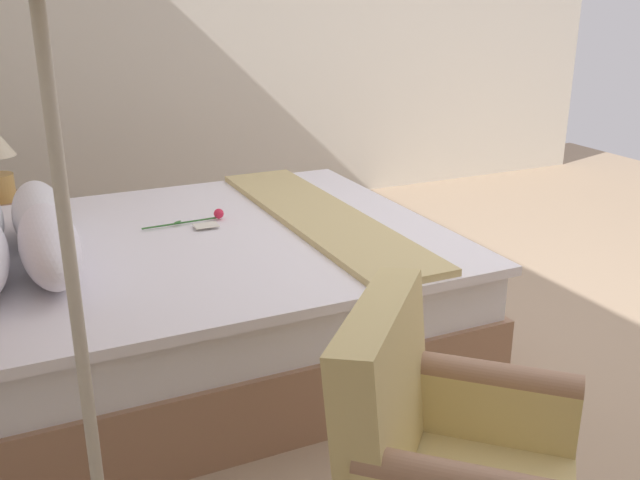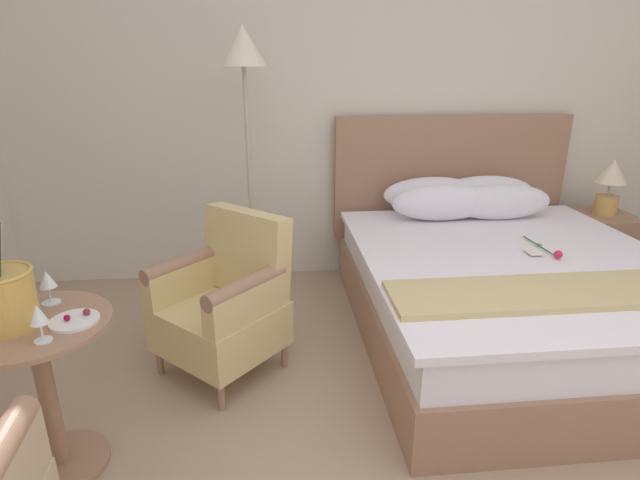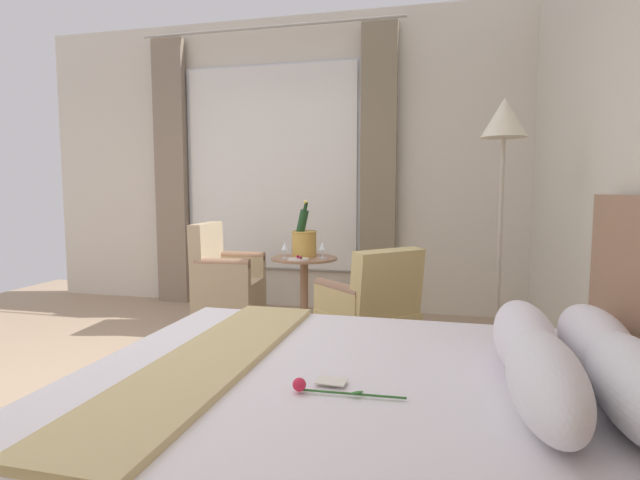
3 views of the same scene
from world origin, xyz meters
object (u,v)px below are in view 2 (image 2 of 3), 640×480
object	(u,v)px
champagne_bucket	(1,292)
snack_plate	(75,320)
wine_glass_near_bucket	(38,316)
wine_glass_near_edge	(47,281)
armchair_by_window	(225,302)
nightstand	(597,247)
bed	(499,279)
bedside_lamp	(610,182)
floor_lamp_brass	(245,82)
side_table_round	(46,388)

from	to	relation	value
champagne_bucket	snack_plate	xyz separation A→B (m)	(0.23, 0.02, -0.14)
wine_glass_near_bucket	wine_glass_near_edge	world-z (taller)	same
armchair_by_window	champagne_bucket	bearing A→B (deg)	-136.02
champagne_bucket	nightstand	bearing A→B (deg)	25.02
bed	bedside_lamp	distance (m)	1.39
floor_lamp_brass	side_table_round	xyz separation A→B (m)	(-0.79, -1.54, -1.12)
side_table_round	snack_plate	world-z (taller)	snack_plate
wine_glass_near_bucket	bedside_lamp	bearing A→B (deg)	27.75
snack_plate	side_table_round	bearing A→B (deg)	177.84
nightstand	floor_lamp_brass	size ratio (longest dim) A/B	0.29
champagne_bucket	bedside_lamp	bearing A→B (deg)	25.02
bed	bedside_lamp	bearing A→B (deg)	31.09
nightstand	wine_glass_near_bucket	xyz separation A→B (m)	(-3.37, -1.78, 0.53)
wine_glass_near_bucket	armchair_by_window	world-z (taller)	armchair_by_window
bedside_lamp	champagne_bucket	world-z (taller)	champagne_bucket
bed	armchair_by_window	xyz separation A→B (m)	(-1.68, -0.27, 0.06)
nightstand	snack_plate	xyz separation A→B (m)	(-3.31, -1.64, 0.43)
champagne_bucket	wine_glass_near_edge	bearing A→B (deg)	67.76
bed	floor_lamp_brass	world-z (taller)	floor_lamp_brass
floor_lamp_brass	armchair_by_window	distance (m)	1.41
champagne_bucket	snack_plate	world-z (taller)	champagne_bucket
champagne_bucket	wine_glass_near_edge	world-z (taller)	champagne_bucket
bedside_lamp	wine_glass_near_edge	xyz separation A→B (m)	(-3.47, -1.46, 0.00)
armchair_by_window	bed	bearing A→B (deg)	9.00
nightstand	side_table_round	bearing A→B (deg)	-154.83
snack_plate	bed	bearing A→B (deg)	23.69
floor_lamp_brass	wine_glass_near_edge	distance (m)	1.73
bedside_lamp	floor_lamp_brass	bearing A→B (deg)	-177.92
bedside_lamp	armchair_by_window	size ratio (longest dim) A/B	0.48
bedside_lamp	floor_lamp_brass	world-z (taller)	floor_lamp_brass
bed	floor_lamp_brass	bearing A→B (deg)	159.49
armchair_by_window	floor_lamp_brass	bearing A→B (deg)	81.44
side_table_round	wine_glass_near_bucket	xyz separation A→B (m)	(0.10, -0.14, 0.39)
champagne_bucket	wine_glass_near_bucket	world-z (taller)	champagne_bucket
bed	snack_plate	xyz separation A→B (m)	(-2.19, -0.96, 0.36)
bed	wine_glass_near_edge	world-z (taller)	bed
bed	champagne_bucket	size ratio (longest dim) A/B	4.42
nightstand	wine_glass_near_bucket	bearing A→B (deg)	-152.25
bedside_lamp	side_table_round	bearing A→B (deg)	-154.83
side_table_round	snack_plate	distance (m)	0.34
armchair_by_window	wine_glass_near_bucket	bearing A→B (deg)	-124.21
floor_lamp_brass	wine_glass_near_edge	size ratio (longest dim) A/B	12.81
wine_glass_near_bucket	bed	bearing A→B (deg)	25.99
wine_glass_near_bucket	floor_lamp_brass	bearing A→B (deg)	67.61
bedside_lamp	armchair_by_window	xyz separation A→B (m)	(-2.81, -0.95, -0.39)
champagne_bucket	armchair_by_window	bearing A→B (deg)	43.98
side_table_round	champagne_bucket	xyz separation A→B (m)	(-0.07, -0.02, 0.44)
bedside_lamp	snack_plate	bearing A→B (deg)	-153.68
nightstand	armchair_by_window	distance (m)	2.97
champagne_bucket	snack_plate	size ratio (longest dim) A/B	2.71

